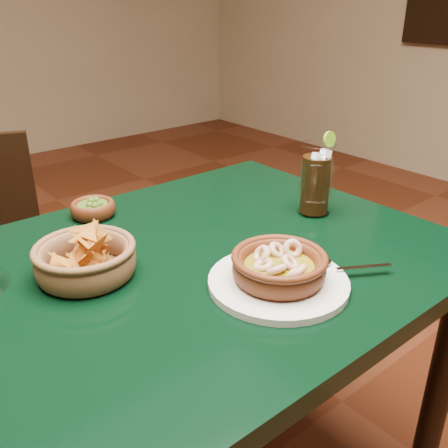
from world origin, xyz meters
TOP-DOWN VIEW (x-y plane):
  - dining_table at (0.00, 0.00)m, footprint 1.20×0.80m
  - shrimp_plate at (0.13, -0.19)m, footprint 0.32×0.25m
  - chip_basket at (-0.12, 0.07)m, footprint 0.22×0.22m
  - guacamole_ramekin at (0.02, 0.31)m, footprint 0.12×0.12m
  - cola_drink at (0.43, -0.01)m, footprint 0.17×0.17m

SIDE VIEW (x-z plane):
  - dining_table at x=0.00m, z-range 0.28..1.03m
  - guacamole_ramekin at x=0.02m, z-range 0.75..0.79m
  - shrimp_plate at x=0.13m, z-range 0.74..0.82m
  - chip_basket at x=-0.12m, z-range 0.72..0.85m
  - cola_drink at x=0.43m, z-range 0.74..0.93m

